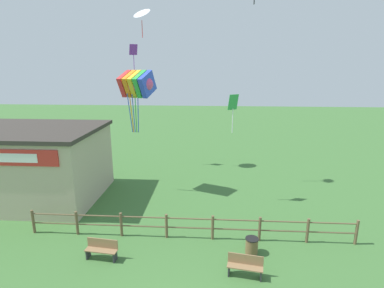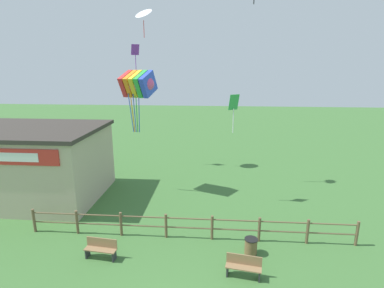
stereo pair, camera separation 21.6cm
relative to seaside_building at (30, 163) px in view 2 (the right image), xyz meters
name	(u,v)px [view 2 (the right image)]	position (x,y,z in m)	size (l,w,h in m)	color
wooden_fence	(189,225)	(10.85, -4.32, -1.64)	(16.52, 0.14, 1.28)	brown
seaside_building	(30,163)	(0.00, 0.00, 0.00)	(9.26, 6.69, 4.71)	#B7A88E
park_bench_near_fence	(244,266)	(13.36, -7.00, -1.87)	(1.51, 0.64, 0.94)	olive
park_bench_by_building	(101,248)	(7.01, -6.24, -1.87)	(1.50, 0.57, 0.94)	olive
trash_bin	(251,246)	(13.84, -5.39, -1.98)	(0.62, 0.62, 0.77)	brown
kite_rainbow_parafoil	(138,84)	(7.02, 1.57, 5.03)	(2.83, 2.46, 4.08)	#E54C8C
kite_purple_streamer	(135,52)	(5.49, 7.09, 7.23)	(0.74, 0.62, 2.07)	purple
kite_white_delta	(143,13)	(6.35, 6.76, 10.16)	(1.79, 1.72, 2.27)	white
kite_green_diamond	(234,106)	(13.17, 0.31, 3.79)	(0.67, 0.54, 2.36)	green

